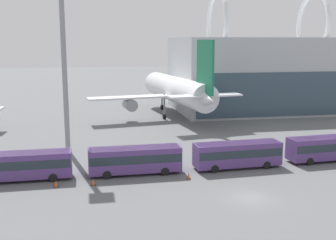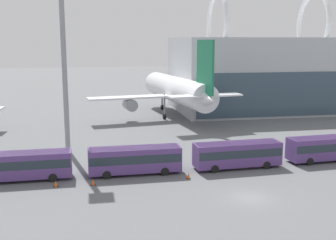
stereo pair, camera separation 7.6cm
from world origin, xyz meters
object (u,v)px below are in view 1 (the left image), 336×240
object	(u,v)px
airliner_at_gate_far	(178,90)
shuttle_bus_3	(237,153)
shuttle_bus_1	(22,164)
floodlight_mast	(63,36)
shuttle_bus_2	(135,159)
traffic_cone_1	(93,182)
shuttle_bus_4	(328,147)
traffic_cone_0	(56,184)
traffic_cone_2	(189,176)

from	to	relation	value
airliner_at_gate_far	shuttle_bus_3	size ratio (longest dim) A/B	3.38
shuttle_bus_1	floodlight_mast	xyz separation A→B (m)	(4.54, 12.07, 14.59)
shuttle_bus_2	floodlight_mast	xyz separation A→B (m)	(-8.48, 12.11, 14.59)
traffic_cone_1	airliner_at_gate_far	bearing A→B (deg)	65.33
shuttle_bus_3	shuttle_bus_2	bearing A→B (deg)	177.48
floodlight_mast	traffic_cone_1	bearing A→B (deg)	-77.26
shuttle_bus_2	airliner_at_gate_far	bearing A→B (deg)	69.57
shuttle_bus_2	shuttle_bus_4	distance (m)	26.05
airliner_at_gate_far	traffic_cone_0	xyz separation A→B (m)	(-22.05, -38.91, -5.43)
airliner_at_gate_far	shuttle_bus_3	xyz separation A→B (m)	(0.06, -35.92, -3.84)
shuttle_bus_2	traffic_cone_0	distance (m)	9.68
shuttle_bus_4	traffic_cone_2	size ratio (longest dim) A/B	15.13
shuttle_bus_3	shuttle_bus_4	distance (m)	13.04
shuttle_bus_1	shuttle_bus_2	world-z (taller)	same
shuttle_bus_2	shuttle_bus_4	world-z (taller)	same
traffic_cone_0	traffic_cone_2	world-z (taller)	traffic_cone_2
airliner_at_gate_far	shuttle_bus_1	distance (m)	44.54
shuttle_bus_4	traffic_cone_2	distance (m)	20.48
shuttle_bus_4	traffic_cone_0	xyz separation A→B (m)	(-35.13, -3.85, -1.59)
traffic_cone_1	traffic_cone_2	bearing A→B (deg)	1.08
traffic_cone_1	traffic_cone_2	distance (m)	11.02
shuttle_bus_4	floodlight_mast	world-z (taller)	floodlight_mast
shuttle_bus_2	shuttle_bus_4	size ratio (longest dim) A/B	0.99
shuttle_bus_2	traffic_cone_2	size ratio (longest dim) A/B	14.96
traffic_cone_0	traffic_cone_1	xyz separation A→B (m)	(4.07, -0.25, 0.00)
airliner_at_gate_far	shuttle_bus_2	bearing A→B (deg)	151.75
shuttle_bus_1	floodlight_mast	distance (m)	19.47
shuttle_bus_1	floodlight_mast	world-z (taller)	floodlight_mast
traffic_cone_1	floodlight_mast	bearing A→B (deg)	102.74
floodlight_mast	traffic_cone_0	size ratio (longest dim) A/B	39.34
shuttle_bus_2	shuttle_bus_3	bearing A→B (deg)	-0.24
floodlight_mast	traffic_cone_2	world-z (taller)	floodlight_mast
shuttle_bus_4	traffic_cone_0	size ratio (longest dim) A/B	16.15
shuttle_bus_3	floodlight_mast	distance (m)	28.62
shuttle_bus_1	shuttle_bus_2	distance (m)	13.02
traffic_cone_0	traffic_cone_2	distance (m)	15.09
airliner_at_gate_far	shuttle_bus_1	xyz separation A→B (m)	(-25.97, -35.98, -3.84)
shuttle_bus_3	traffic_cone_2	xyz separation A→B (m)	(-7.03, -3.03, -1.57)
shuttle_bus_3	shuttle_bus_4	xyz separation A→B (m)	(13.02, 0.87, 0.00)
airliner_at_gate_far	shuttle_bus_4	xyz separation A→B (m)	(13.08, -35.05, -3.84)
airliner_at_gate_far	traffic_cone_0	size ratio (longest dim) A/B	54.34
traffic_cone_1	traffic_cone_2	xyz separation A→B (m)	(11.02, 0.21, 0.02)
airliner_at_gate_far	traffic_cone_2	bearing A→B (deg)	161.40
shuttle_bus_1	shuttle_bus_3	distance (m)	26.03
airliner_at_gate_far	shuttle_bus_2	world-z (taller)	airliner_at_gate_far
airliner_at_gate_far	floodlight_mast	bearing A→B (deg)	129.66
traffic_cone_0	traffic_cone_2	size ratio (longest dim) A/B	0.94
airliner_at_gate_far	floodlight_mast	world-z (taller)	floodlight_mast
traffic_cone_1	traffic_cone_0	bearing A→B (deg)	176.50
shuttle_bus_2	shuttle_bus_3	world-z (taller)	same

